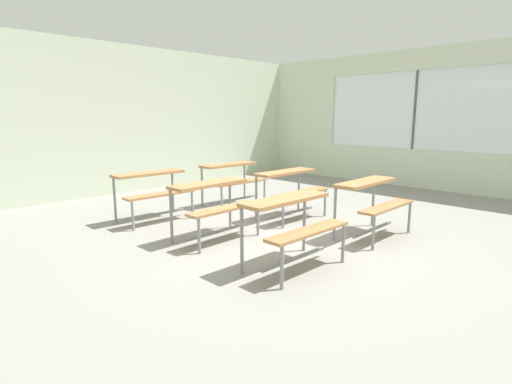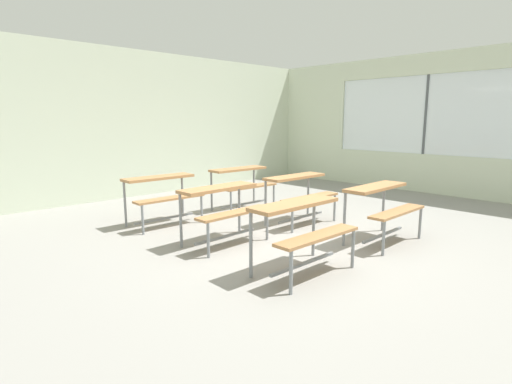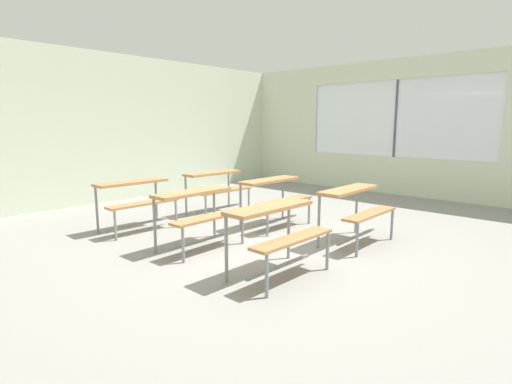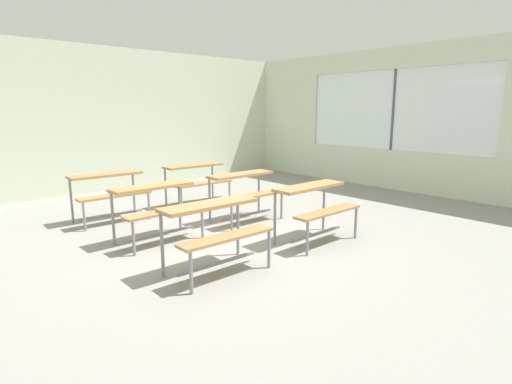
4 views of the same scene
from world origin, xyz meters
name	(u,v)px [view 4 (image 4 of 4)]	position (x,y,z in m)	size (l,w,h in m)	color
ground	(223,244)	(0.00, 0.00, -0.03)	(10.00, 9.00, 0.05)	gray
wall_back	(89,120)	(0.00, 4.50, 1.50)	(10.00, 0.12, 3.00)	beige
wall_right	(421,123)	(5.00, -0.13, 1.45)	(0.12, 9.00, 3.00)	beige
desk_bench_r0c0	(215,221)	(-0.65, -0.73, 0.56)	(1.11, 0.61, 0.74)	#A87547
desk_bench_r0c1	(315,200)	(0.94, -0.77, 0.56)	(1.10, 0.60, 0.74)	#A87547
desk_bench_r1c0	(157,200)	(-0.60, 0.62, 0.56)	(1.11, 0.61, 0.74)	#A87547
desk_bench_r1c1	(245,185)	(0.91, 0.61, 0.56)	(1.11, 0.61, 0.74)	#A87547
desk_bench_r2c0	(109,186)	(-0.67, 2.01, 0.56)	(1.12, 0.62, 0.74)	#A87547
desk_bench_r2c1	(197,175)	(0.92, 1.96, 0.56)	(1.12, 0.63, 0.74)	#A87547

